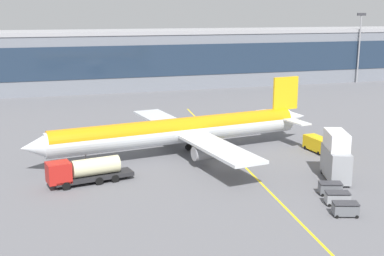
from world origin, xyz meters
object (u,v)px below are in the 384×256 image
Objects in this scene: main_airliner at (181,131)px; crew_van at (318,144)px; baggage_cart_2 at (330,188)px; fuel_tanker at (85,171)px; baggage_cart_1 at (337,198)px; baggage_cart_0 at (345,209)px; catering_lift at (336,157)px.

main_airliner is 8.97× the size of crew_van.
fuel_tanker is at bearing 155.71° from baggage_cart_2.
baggage_cart_1 is at bearing -108.01° from baggage_cart_2.
baggage_cart_2 is (0.99, 3.04, 0.00)m from baggage_cart_1.
fuel_tanker is 36.17m from crew_van.
baggage_cart_0 is 3.20m from baggage_cart_1.
main_airliner is 21.40m from crew_van.
main_airliner is 17.95m from fuel_tanker.
catering_lift reaches higher than fuel_tanker.
crew_van reaches higher than baggage_cart_2.
baggage_cart_1 is at bearing -120.84° from catering_lift.
baggage_cart_1 is at bearing -65.50° from main_airliner.
baggage_cart_1 is (0.99, 3.04, 0.00)m from baggage_cart_0.
crew_van is at bearing 65.67° from baggage_cart_0.
fuel_tanker is at bearing 144.06° from baggage_cart_0.
catering_lift is (15.91, -17.08, -0.67)m from main_airliner.
crew_van reaches higher than baggage_cart_1.
main_airliner is 15.42× the size of baggage_cart_1.
baggage_cart_1 is at bearing 71.99° from baggage_cart_0.
catering_lift reaches higher than baggage_cart_2.
baggage_cart_0 and baggage_cart_2 have the same top height.
baggage_cart_0 is (25.51, -18.49, -0.96)m from fuel_tanker.
catering_lift is 9.27m from baggage_cart_1.
fuel_tanker reaches higher than baggage_cart_1.
crew_van reaches higher than baggage_cart_0.
fuel_tanker is at bearing -172.89° from crew_van.
catering_lift is 12.34m from baggage_cart_0.
fuel_tanker is 30.17m from baggage_cart_2.
baggage_cart_2 is (12.29, -21.75, -2.95)m from main_airliner.
baggage_cart_1 is 3.20m from baggage_cart_2.
catering_lift is 2.42× the size of baggage_cart_2.
catering_lift is (31.11, -7.73, 1.32)m from fuel_tanker.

